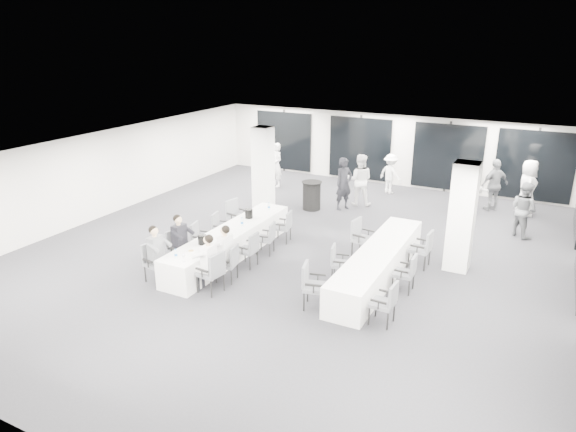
% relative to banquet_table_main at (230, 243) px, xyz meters
% --- Properties ---
extents(room, '(14.04, 16.04, 2.84)m').
position_rel_banquet_table_main_xyz_m(room, '(2.29, 2.13, 1.01)').
color(room, '#25262B').
rests_on(room, ground).
extents(column_left, '(0.60, 0.60, 2.80)m').
position_rel_banquet_table_main_xyz_m(column_left, '(-1.39, 4.21, 1.02)').
color(column_left, white).
rests_on(column_left, floor).
extents(column_right, '(0.60, 0.60, 2.80)m').
position_rel_banquet_table_main_xyz_m(column_right, '(5.61, 2.01, 1.02)').
color(column_right, white).
rests_on(column_right, floor).
extents(banquet_table_main, '(0.90, 5.00, 0.75)m').
position_rel_banquet_table_main_xyz_m(banquet_table_main, '(0.00, 0.00, 0.00)').
color(banquet_table_main, silver).
rests_on(banquet_table_main, floor).
extents(banquet_table_side, '(0.90, 5.00, 0.75)m').
position_rel_banquet_table_main_xyz_m(banquet_table_side, '(3.97, 0.55, 0.00)').
color(banquet_table_side, silver).
rests_on(banquet_table_side, floor).
extents(cocktail_table, '(0.71, 0.71, 0.98)m').
position_rel_banquet_table_main_xyz_m(cocktail_table, '(0.26, 4.66, 0.12)').
color(cocktail_table, black).
rests_on(cocktail_table, floor).
extents(chair_main_left_near, '(0.54, 0.59, 0.96)m').
position_rel_banquet_table_main_xyz_m(chair_main_left_near, '(-0.83, -2.09, 0.17)').
color(chair_main_left_near, '#575A5F').
rests_on(chair_main_left_near, floor).
extents(chair_main_left_second, '(0.60, 0.62, 0.97)m').
position_rel_banquet_table_main_xyz_m(chair_main_left_second, '(-0.83, -1.19, 0.18)').
color(chair_main_left_second, '#575A5F').
rests_on(chair_main_left_second, floor).
extents(chair_main_left_mid, '(0.54, 0.56, 0.89)m').
position_rel_banquet_table_main_xyz_m(chair_main_left_mid, '(-0.83, -0.27, 0.13)').
color(chair_main_left_mid, '#575A5F').
rests_on(chair_main_left_mid, floor).
extents(chair_main_left_fourth, '(0.51, 0.55, 0.88)m').
position_rel_banquet_table_main_xyz_m(chair_main_left_fourth, '(-0.83, 0.69, 0.13)').
color(chair_main_left_fourth, '#575A5F').
rests_on(chair_main_left_fourth, floor).
extents(chair_main_left_far, '(0.61, 0.64, 1.03)m').
position_rel_banquet_table_main_xyz_m(chair_main_left_far, '(-0.84, 1.57, 0.21)').
color(chair_main_left_far, '#575A5F').
rests_on(chair_main_left_far, floor).
extents(chair_main_right_near, '(0.58, 0.62, 1.02)m').
position_rel_banquet_table_main_xyz_m(chair_main_right_near, '(0.84, -1.98, 0.21)').
color(chair_main_right_near, '#575A5F').
rests_on(chair_main_right_near, floor).
extents(chair_main_right_second, '(0.55, 0.58, 0.93)m').
position_rel_banquet_table_main_xyz_m(chair_main_right_second, '(0.83, -1.29, 0.16)').
color(chair_main_right_second, '#575A5F').
rests_on(chair_main_right_second, floor).
extents(chair_main_right_mid, '(0.47, 0.52, 0.92)m').
position_rel_banquet_table_main_xyz_m(chair_main_right_mid, '(0.83, -0.35, 0.15)').
color(chair_main_right_mid, '#575A5F').
rests_on(chair_main_right_mid, floor).
extents(chair_main_right_fourth, '(0.53, 0.56, 0.89)m').
position_rel_banquet_table_main_xyz_m(chair_main_right_fourth, '(0.83, 0.60, 0.13)').
color(chair_main_right_fourth, '#575A5F').
rests_on(chair_main_right_fourth, floor).
extents(chair_main_right_far, '(0.53, 0.57, 0.92)m').
position_rel_banquet_table_main_xyz_m(chair_main_right_far, '(0.83, 1.59, 0.15)').
color(chair_main_right_far, '#575A5F').
rests_on(chair_main_right_far, floor).
extents(chair_side_left_near, '(0.63, 0.66, 1.03)m').
position_rel_banquet_table_main_xyz_m(chair_side_left_near, '(3.13, -1.53, 0.21)').
color(chair_side_left_near, '#575A5F').
rests_on(chair_side_left_near, floor).
extents(chair_side_left_mid, '(0.54, 0.57, 0.89)m').
position_rel_banquet_table_main_xyz_m(chair_side_left_mid, '(3.14, -0.02, 0.13)').
color(chair_side_left_mid, '#575A5F').
rests_on(chair_side_left_mid, floor).
extents(chair_side_left_far, '(0.60, 0.64, 1.04)m').
position_rel_banquet_table_main_xyz_m(chair_side_left_far, '(3.13, 1.63, 0.22)').
color(chair_side_left_far, '#575A5F').
rests_on(chair_side_left_far, floor).
extents(chair_side_right_near, '(0.50, 0.55, 0.95)m').
position_rel_banquet_table_main_xyz_m(chair_side_right_near, '(4.80, -1.48, 0.17)').
color(chair_side_right_near, '#575A5F').
rests_on(chair_side_right_near, floor).
extents(chair_side_right_mid, '(0.47, 0.53, 0.92)m').
position_rel_banquet_table_main_xyz_m(chair_side_right_mid, '(4.80, 0.15, 0.15)').
color(chair_side_right_mid, '#575A5F').
rests_on(chair_side_right_mid, floor).
extents(chair_side_right_far, '(0.53, 0.58, 1.00)m').
position_rel_banquet_table_main_xyz_m(chair_side_right_far, '(4.81, 1.67, 0.19)').
color(chair_side_right_far, '#575A5F').
rests_on(chair_side_right_far, floor).
extents(seated_guest_a, '(0.50, 0.38, 1.44)m').
position_rel_banquet_table_main_xyz_m(seated_guest_a, '(-0.67, -2.10, 0.44)').
color(seated_guest_a, '#56595D').
rests_on(seated_guest_a, floor).
extents(seated_guest_b, '(0.50, 0.38, 1.44)m').
position_rel_banquet_table_main_xyz_m(seated_guest_b, '(-0.67, -1.21, 0.44)').
color(seated_guest_b, black).
rests_on(seated_guest_b, floor).
extents(seated_guest_c, '(0.50, 0.38, 1.44)m').
position_rel_banquet_table_main_xyz_m(seated_guest_c, '(0.67, -1.97, 0.44)').
color(seated_guest_c, silver).
rests_on(seated_guest_c, floor).
extents(seated_guest_d, '(0.50, 0.38, 1.44)m').
position_rel_banquet_table_main_xyz_m(seated_guest_d, '(0.67, -1.30, 0.44)').
color(seated_guest_d, silver).
rests_on(seated_guest_d, floor).
extents(standing_guest_a, '(0.91, 0.95, 2.05)m').
position_rel_banquet_table_main_xyz_m(standing_guest_a, '(1.23, 5.18, 0.65)').
color(standing_guest_a, black).
rests_on(standing_guest_a, floor).
extents(standing_guest_b, '(1.12, 0.84, 2.07)m').
position_rel_banquet_table_main_xyz_m(standing_guest_b, '(1.54, 5.89, 0.66)').
color(standing_guest_b, silver).
rests_on(standing_guest_b, floor).
extents(standing_guest_c, '(1.24, 0.96, 1.71)m').
position_rel_banquet_table_main_xyz_m(standing_guest_c, '(2.09, 7.81, 0.48)').
color(standing_guest_c, silver).
rests_on(standing_guest_c, floor).
extents(standing_guest_d, '(1.31, 1.32, 2.03)m').
position_rel_banquet_table_main_xyz_m(standing_guest_d, '(5.82, 7.43, 0.64)').
color(standing_guest_d, '#56595D').
rests_on(standing_guest_d, floor).
extents(standing_guest_e, '(0.82, 1.13, 2.13)m').
position_rel_banquet_table_main_xyz_m(standing_guest_e, '(6.84, 7.39, 0.69)').
color(standing_guest_e, silver).
rests_on(standing_guest_e, floor).
extents(standing_guest_f, '(1.72, 1.26, 1.76)m').
position_rel_banquet_table_main_xyz_m(standing_guest_f, '(5.02, 6.91, 0.50)').
color(standing_guest_f, silver).
rests_on(standing_guest_f, floor).
extents(standing_guest_g, '(0.91, 0.86, 1.96)m').
position_rel_banquet_table_main_xyz_m(standing_guest_g, '(-2.22, 6.66, 0.60)').
color(standing_guest_g, silver).
rests_on(standing_guest_g, floor).
extents(standing_guest_h, '(1.06, 1.02, 1.90)m').
position_rel_banquet_table_main_xyz_m(standing_guest_h, '(6.89, 5.24, 0.58)').
color(standing_guest_h, '#56595D').
rests_on(standing_guest_h, floor).
extents(ice_bucket_near, '(0.21, 0.21, 0.24)m').
position_rel_banquet_table_main_xyz_m(ice_bucket_near, '(-0.07, -1.14, 0.50)').
color(ice_bucket_near, black).
rests_on(ice_bucket_near, banquet_table_main).
extents(ice_bucket_far, '(0.23, 0.23, 0.26)m').
position_rel_banquet_table_main_xyz_m(ice_bucket_far, '(-0.06, 1.07, 0.51)').
color(ice_bucket_far, black).
rests_on(ice_bucket_far, banquet_table_main).
extents(water_bottle_a, '(0.07, 0.07, 0.22)m').
position_rel_banquet_table_main_xyz_m(water_bottle_a, '(-0.10, -2.12, 0.48)').
color(water_bottle_a, silver).
rests_on(water_bottle_a, banquet_table_main).
extents(water_bottle_b, '(0.07, 0.07, 0.23)m').
position_rel_banquet_table_main_xyz_m(water_bottle_b, '(0.11, 0.43, 0.49)').
color(water_bottle_b, silver).
rests_on(water_bottle_b, banquet_table_main).
extents(water_bottle_c, '(0.07, 0.07, 0.22)m').
position_rel_banquet_table_main_xyz_m(water_bottle_c, '(0.09, 1.97, 0.48)').
color(water_bottle_c, silver).
rests_on(water_bottle_c, banquet_table_main).
extents(plate_a, '(0.22, 0.22, 0.03)m').
position_rel_banquet_table_main_xyz_m(plate_a, '(-0.04, -1.64, 0.39)').
color(plate_a, white).
rests_on(plate_a, banquet_table_main).
extents(plate_b, '(0.20, 0.20, 0.03)m').
position_rel_banquet_table_main_xyz_m(plate_b, '(0.21, -1.85, 0.39)').
color(plate_b, white).
rests_on(plate_b, banquet_table_main).
extents(plate_c, '(0.22, 0.22, 0.03)m').
position_rel_banquet_table_main_xyz_m(plate_c, '(0.05, -0.36, 0.39)').
color(plate_c, white).
rests_on(plate_c, banquet_table_main).
extents(wine_glass, '(0.08, 0.08, 0.21)m').
position_rel_banquet_table_main_xyz_m(wine_glass, '(0.20, -2.22, 0.53)').
color(wine_glass, silver).
rests_on(wine_glass, banquet_table_main).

